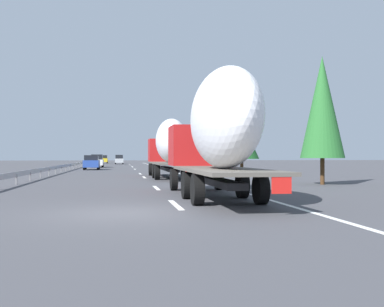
# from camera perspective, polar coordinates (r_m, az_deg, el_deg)

# --- Properties ---
(ground_plane) EXTENTS (260.00, 260.00, 0.00)m
(ground_plane) POSITION_cam_1_polar(r_m,az_deg,el_deg) (53.42, -8.86, -2.10)
(ground_plane) COLOR #424247
(lane_stripe_0) EXTENTS (3.20, 0.20, 0.01)m
(lane_stripe_0) POSITION_cam_1_polar(r_m,az_deg,el_deg) (15.59, -2.05, -6.38)
(lane_stripe_0) COLOR white
(lane_stripe_0) RESTS_ON ground_plane
(lane_stripe_1) EXTENTS (3.20, 0.20, 0.01)m
(lane_stripe_1) POSITION_cam_1_polar(r_m,az_deg,el_deg) (23.84, -4.45, -4.28)
(lane_stripe_1) COLOR white
(lane_stripe_1) RESTS_ON ground_plane
(lane_stripe_2) EXTENTS (3.20, 0.20, 0.01)m
(lane_stripe_2) POSITION_cam_1_polar(r_m,az_deg,el_deg) (35.88, -5.96, -2.96)
(lane_stripe_2) COLOR white
(lane_stripe_2) RESTS_ON ground_plane
(lane_stripe_3) EXTENTS (3.20, 0.20, 0.01)m
(lane_stripe_3) POSITION_cam_1_polar(r_m,az_deg,el_deg) (43.21, -6.46, -2.51)
(lane_stripe_3) COLOR white
(lane_stripe_3) RESTS_ON ground_plane
(lane_stripe_4) EXTENTS (3.20, 0.20, 0.01)m
(lane_stripe_4) POSITION_cam_1_polar(r_m,az_deg,el_deg) (58.62, -7.11, -1.94)
(lane_stripe_4) COLOR white
(lane_stripe_4) RESTS_ON ground_plane
(lane_stripe_5) EXTENTS (3.20, 0.20, 0.01)m
(lane_stripe_5) POSITION_cam_1_polar(r_m,az_deg,el_deg) (70.13, -7.41, -1.68)
(lane_stripe_5) COLOR white
(lane_stripe_5) RESTS_ON ground_plane
(lane_stripe_6) EXTENTS (3.20, 0.20, 0.01)m
(lane_stripe_6) POSITION_cam_1_polar(r_m,az_deg,el_deg) (72.97, -7.47, -1.63)
(lane_stripe_6) COLOR white
(lane_stripe_6) RESTS_ON ground_plane
(lane_stripe_7) EXTENTS (3.20, 0.20, 0.01)m
(lane_stripe_7) POSITION_cam_1_polar(r_m,az_deg,el_deg) (87.22, -7.70, -1.41)
(lane_stripe_7) COLOR white
(lane_stripe_7) RESTS_ON ground_plane
(lane_stripe_8) EXTENTS (3.20, 0.20, 0.01)m
(lane_stripe_8) POSITION_cam_1_polar(r_m,az_deg,el_deg) (94.84, -7.80, -1.33)
(lane_stripe_8) COLOR white
(lane_stripe_8) RESTS_ON ground_plane
(edge_line_right) EXTENTS (110.00, 0.20, 0.01)m
(edge_line_right) POSITION_cam_1_polar(r_m,az_deg,el_deg) (58.68, -3.49, -1.94)
(edge_line_right) COLOR white
(edge_line_right) RESTS_ON ground_plane
(truck_lead) EXTENTS (12.94, 2.55, 4.35)m
(truck_lead) POSITION_cam_1_polar(r_m,az_deg,el_deg) (34.56, -2.85, 0.98)
(truck_lead) COLOR #B21919
(truck_lead) RESTS_ON ground_plane
(truck_trailing) EXTENTS (12.37, 2.55, 4.78)m
(truck_trailing) POSITION_cam_1_polar(r_m,az_deg,el_deg) (17.51, 3.15, 2.95)
(truck_trailing) COLOR #B21919
(truck_trailing) RESTS_ON ground_plane
(car_white_van) EXTENTS (4.40, 1.78, 1.90)m
(car_white_van) POSITION_cam_1_polar(r_m,az_deg,el_deg) (68.88, -11.71, -0.91)
(car_white_van) COLOR white
(car_white_van) RESTS_ON ground_plane
(car_silver_hatch) EXTENTS (4.36, 1.74, 1.93)m
(car_silver_hatch) POSITION_cam_1_polar(r_m,az_deg,el_deg) (96.38, -9.04, -0.74)
(car_silver_hatch) COLOR #ADB2B7
(car_silver_hatch) RESTS_ON ground_plane
(car_yellow_coupe) EXTENTS (4.05, 1.88, 1.88)m
(car_yellow_coupe) POSITION_cam_1_polar(r_m,az_deg,el_deg) (108.08, -10.93, -0.71)
(car_yellow_coupe) COLOR gold
(car_yellow_coupe) RESTS_ON ground_plane
(car_blue_sedan) EXTENTS (4.10, 1.84, 1.77)m
(car_blue_sedan) POSITION_cam_1_polar(r_m,az_deg,el_deg) (56.89, -12.37, -1.08)
(car_blue_sedan) COLOR #28479E
(car_blue_sedan) RESTS_ON ground_plane
(road_sign) EXTENTS (0.10, 0.90, 3.20)m
(road_sign) POSITION_cam_1_polar(r_m,az_deg,el_deg) (59.17, -2.37, 0.21)
(road_sign) COLOR gray
(road_sign) RESTS_ON ground_plane
(tree_0) EXTENTS (2.89, 2.89, 6.04)m
(tree_0) POSITION_cam_1_polar(r_m,az_deg,el_deg) (66.99, -0.41, 1.55)
(tree_0) COLOR #472D19
(tree_0) RESTS_ON ground_plane
(tree_1) EXTENTS (3.89, 3.89, 5.77)m
(tree_1) POSITION_cam_1_polar(r_m,az_deg,el_deg) (51.72, 6.20, 1.78)
(tree_1) COLOR #472D19
(tree_1) RESTS_ON ground_plane
(tree_2) EXTENTS (2.54, 2.54, 7.47)m
(tree_2) POSITION_cam_1_polar(r_m,az_deg,el_deg) (27.75, 15.88, 5.57)
(tree_2) COLOR #472D19
(tree_2) RESTS_ON ground_plane
(tree_3) EXTENTS (3.30, 3.30, 6.76)m
(tree_3) POSITION_cam_1_polar(r_m,az_deg,el_deg) (52.65, 4.09, 2.42)
(tree_3) COLOR #472D19
(tree_3) RESTS_ON ground_plane
(guardrail_median) EXTENTS (94.00, 0.10, 0.76)m
(guardrail_median) POSITION_cam_1_polar(r_m,az_deg,el_deg) (56.72, -14.94, -1.40)
(guardrail_median) COLOR #9EA0A5
(guardrail_median) RESTS_ON ground_plane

